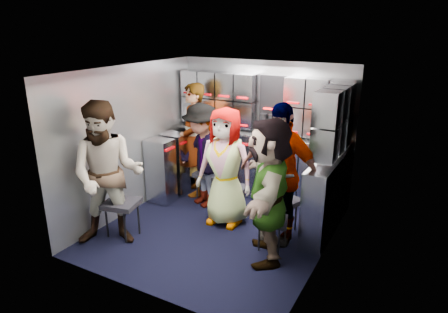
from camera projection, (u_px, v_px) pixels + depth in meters
The scene contains 29 objects.
floor at pixel (217, 229), 5.34m from camera, with size 3.00×3.00×0.00m, color black.
wall_back at pixel (264, 129), 6.25m from camera, with size 2.80×0.04×2.10m, color #9399A0.
wall_left at pixel (131, 140), 5.64m from camera, with size 0.04×3.00×2.10m, color #9399A0.
wall_right at pixel (328, 174), 4.37m from camera, with size 0.04×3.00×2.10m, color #9399A0.
ceiling at pixel (216, 70), 4.67m from camera, with size 2.80×3.00×0.02m, color silver.
cart_bank_back at pixel (258, 166), 6.25m from camera, with size 2.68×0.38×0.99m, color #A6ABB7.
cart_bank_left at pixel (168, 167), 6.19m from camera, with size 0.38×0.76×0.99m, color #A6ABB7.
counter at pixel (258, 134), 6.09m from camera, with size 2.68×0.42×0.03m, color #B9BCC1.
locker_bank_back at pixel (261, 102), 5.99m from camera, with size 2.68×0.28×0.82m, color #A6ABB7.
locker_bank_right at pixel (334, 121), 4.88m from camera, with size 0.28×1.00×0.82m, color #A6ABB7.
right_cabinet at pixel (325, 198), 5.11m from camera, with size 0.28×1.20×1.00m, color #A6ABB7.
coffee_niche at pixel (274, 104), 5.96m from camera, with size 0.46×0.16×0.84m, color black, non-canonical shape.
red_latch_strip at pixel (253, 146), 5.96m from camera, with size 2.60×0.02×0.03m, color #B9050C.
jump_seat_near_left at pixel (121, 205), 5.06m from camera, with size 0.49×0.47×0.49m.
jump_seat_mid_left at pixel (209, 175), 6.11m from camera, with size 0.40×0.38×0.46m.
jump_seat_center at pixel (231, 191), 5.58m from camera, with size 0.44×0.42×0.45m.
jump_seat_mid_right at pixel (282, 202), 5.16m from camera, with size 0.51×0.50×0.48m.
jump_seat_near_right at pixel (273, 223), 4.77m from camera, with size 0.42×0.41×0.41m.
attendant_standing at pixel (193, 140), 6.22m from camera, with size 0.65×0.43×1.78m, color black.
attendant_arc_a at pixel (108, 175), 4.76m from camera, with size 0.88×0.68×1.80m, color black.
attendant_arc_b at pixel (202, 156), 5.84m from camera, with size 1.00×0.58×1.55m, color black.
attendant_arc_c at pixel (225, 167), 5.30m from camera, with size 0.79×0.51×1.61m, color black.
attendant_arc_d at pixel (279, 173), 4.86m from camera, with size 1.03×0.43×1.76m, color black.
attendant_arc_e at pixel (268, 191), 4.46m from camera, with size 1.56×0.50×1.69m, color black.
bottle_left at pixel (207, 119), 6.40m from camera, with size 0.07×0.07×0.24m, color white.
bottle_mid at pixel (218, 121), 6.31m from camera, with size 0.06×0.06×0.25m, color white.
bottle_right at pixel (319, 134), 5.57m from camera, with size 0.07×0.07×0.24m, color white.
cup_left at pixel (214, 125), 6.35m from camera, with size 0.08×0.08×0.11m, color beige.
cup_right at pixel (293, 136), 5.76m from camera, with size 0.08×0.08×0.10m, color beige.
Camera 1 is at (2.35, -4.12, 2.63)m, focal length 32.00 mm.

